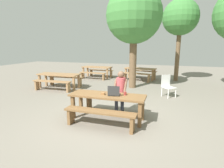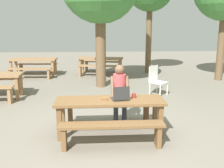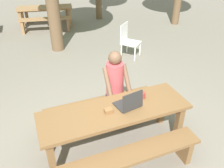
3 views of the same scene
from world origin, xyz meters
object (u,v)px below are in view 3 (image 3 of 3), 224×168
Objects in this scene: small_pouch at (108,111)px; coffee_mug at (143,95)px; picnic_table_front at (115,115)px; plastic_chair at (128,40)px; laptop at (129,103)px; picnic_table_distant at (45,10)px; person_seated at (116,84)px.

small_pouch is 0.60m from coffee_mug.
small_pouch is at bearing -167.38° from coffee_mug.
plastic_chair reaches higher than picnic_table_front.
picnic_table_distant is at bearing -97.36° from laptop.
laptop is at bearing -77.02° from picnic_table_distant.
picnic_table_distant is at bearing 90.58° from picnic_table_front.
laptop reaches higher than coffee_mug.
person_seated is at bearing 66.22° from picnic_table_front.
small_pouch is at bearing -161.88° from plastic_chair.
picnic_table_distant is at bearing 93.00° from person_seated.
laptop is 0.57m from person_seated.
picnic_table_front reaches higher than picnic_table_distant.
laptop is 0.31m from small_pouch.
plastic_chair is at bearing -124.98° from laptop.
person_seated reaches higher than small_pouch.
picnic_table_distant is at bearing 73.94° from plastic_chair.
small_pouch is 6.30m from picnic_table_distant.
small_pouch reaches higher than picnic_table_distant.
picnic_table_distant is (-0.54, 6.17, -0.17)m from coffee_mug.
laptop is at bearing 1.43° from small_pouch.
picnic_table_front is 3.30m from plastic_chair.
laptop is 3.24m from plastic_chair.
laptop is at bearing -157.19° from plastic_chair.
laptop reaches higher than plastic_chair.
person_seated is 2.73m from plastic_chair.
plastic_chair is (1.58, 2.89, -0.15)m from picnic_table_front.
picnic_table_front is 0.51m from coffee_mug.
laptop is 0.28× the size of person_seated.
small_pouch is at bearing -79.83° from picnic_table_distant.
person_seated is at bearing -103.49° from laptop.
plastic_chair is (1.10, 2.79, -0.30)m from coffee_mug.
coffee_mug is at bearing 12.62° from small_pouch.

